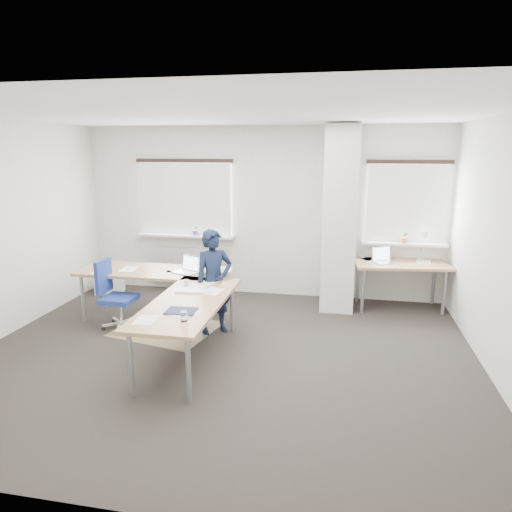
% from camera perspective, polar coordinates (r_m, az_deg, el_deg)
% --- Properties ---
extents(ground, '(6.00, 6.00, 0.00)m').
position_cam_1_polar(ground, '(5.65, -4.09, -12.25)').
color(ground, black).
rests_on(ground, ground).
extents(room_shell, '(6.04, 5.04, 2.82)m').
position_cam_1_polar(room_shell, '(5.54, -1.34, 6.17)').
color(room_shell, '#BCB8AB').
rests_on(room_shell, ground).
extents(floor_mat, '(1.48, 1.32, 0.01)m').
position_cam_1_polar(floor_mat, '(6.50, -11.09, -8.93)').
color(floor_mat, olive).
rests_on(floor_mat, ground).
extents(white_crate, '(0.56, 0.47, 0.28)m').
position_cam_1_polar(white_crate, '(8.30, -17.80, -3.42)').
color(white_crate, white).
rests_on(white_crate, ground).
extents(desk_main, '(2.42, 2.60, 0.96)m').
position_cam_1_polar(desk_main, '(6.02, -10.64, -3.77)').
color(desk_main, '#9E6744').
rests_on(desk_main, ground).
extents(desk_side, '(1.48, 0.87, 1.22)m').
position_cam_1_polar(desk_side, '(7.34, 17.69, -1.14)').
color(desk_side, '#9E6744').
rests_on(desk_side, ground).
extents(task_chair, '(0.52, 0.52, 0.97)m').
position_cam_1_polar(task_chair, '(6.62, -16.92, -6.42)').
color(task_chair, navy).
rests_on(task_chair, ground).
extents(person, '(0.61, 0.58, 1.41)m').
position_cam_1_polar(person, '(6.09, -5.26, -3.25)').
color(person, black).
rests_on(person, ground).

